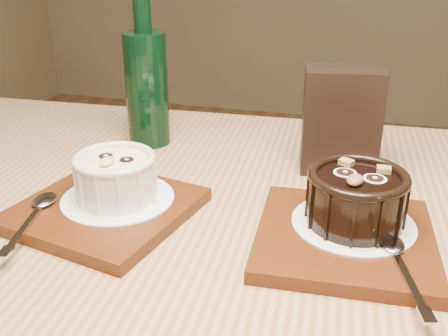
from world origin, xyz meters
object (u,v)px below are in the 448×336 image
object	(u,v)px
tray_left	(105,209)
ramekin_dark	(356,196)
ramekin_white	(116,175)
tray_right	(344,238)
table	(222,304)
green_bottle	(147,85)
condiment_stand	(341,120)

from	to	relation	value
tray_left	ramekin_dark	xyz separation A→B (m)	(0.28, 0.03, 0.04)
tray_left	ramekin_dark	bearing A→B (deg)	6.32
ramekin_white	tray_right	xyz separation A→B (m)	(0.26, -0.00, -0.04)
table	ramekin_dark	xyz separation A→B (m)	(0.13, 0.04, 0.14)
tray_right	green_bottle	bearing A→B (deg)	145.50
ramekin_white	ramekin_dark	size ratio (longest dim) A/B	0.90
tray_left	green_bottle	distance (m)	0.24
ramekin_dark	green_bottle	size ratio (longest dim) A/B	0.44
ramekin_dark	table	bearing A→B (deg)	-152.16
ramekin_white	condiment_stand	world-z (taller)	condiment_stand
table	condiment_stand	bearing A→B (deg)	63.72
ramekin_white	tray_left	bearing A→B (deg)	-117.51
ramekin_white	condiment_stand	size ratio (longest dim) A/B	0.67
tray_right	ramekin_dark	bearing A→B (deg)	69.83
ramekin_dark	green_bottle	world-z (taller)	green_bottle
ramekin_white	condiment_stand	bearing A→B (deg)	45.10
condiment_stand	green_bottle	xyz separation A→B (m)	(-0.29, 0.02, 0.02)
table	condiment_stand	world-z (taller)	condiment_stand
ramekin_white	green_bottle	xyz separation A→B (m)	(-0.05, 0.21, 0.05)
tray_left	ramekin_white	size ratio (longest dim) A/B	1.92
table	green_bottle	distance (m)	0.35
condiment_stand	ramekin_white	bearing A→B (deg)	-141.37
tray_left	tray_right	distance (m)	0.27
green_bottle	ramekin_dark	bearing A→B (deg)	-31.46
ramekin_white	green_bottle	distance (m)	0.22
table	green_bottle	world-z (taller)	green_bottle
tray_left	green_bottle	xyz separation A→B (m)	(-0.04, 0.22, 0.08)
tray_left	ramekin_white	xyz separation A→B (m)	(0.01, 0.01, 0.04)
table	ramekin_white	distance (m)	0.19
tray_right	green_bottle	world-z (taller)	green_bottle
table	tray_left	xyz separation A→B (m)	(-0.14, 0.01, 0.10)
tray_left	ramekin_dark	world-z (taller)	ramekin_dark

